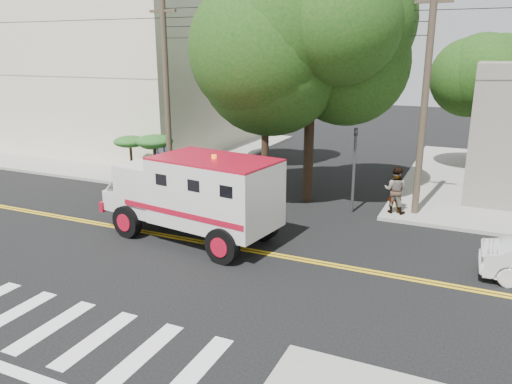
% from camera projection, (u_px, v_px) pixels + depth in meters
% --- Properties ---
extents(ground, '(100.00, 100.00, 0.00)m').
position_uv_depth(ground, '(209.00, 243.00, 17.85)').
color(ground, black).
rests_on(ground, ground).
extents(sidewalk_nw, '(17.00, 17.00, 0.15)m').
position_uv_depth(sidewalk_nw, '(136.00, 147.00, 35.02)').
color(sidewalk_nw, gray).
rests_on(sidewalk_nw, ground).
extents(building_left, '(16.00, 14.00, 10.00)m').
position_uv_depth(building_left, '(122.00, 72.00, 35.73)').
color(building_left, beige).
rests_on(building_left, sidewalk_nw).
extents(utility_pole_left, '(0.28, 0.28, 9.00)m').
position_uv_depth(utility_pole_left, '(167.00, 96.00, 24.10)').
color(utility_pole_left, '#382D23').
rests_on(utility_pole_left, ground).
extents(utility_pole_right, '(0.28, 0.28, 9.00)m').
position_uv_depth(utility_pole_right, '(424.00, 107.00, 19.54)').
color(utility_pole_right, '#382D23').
rests_on(utility_pole_right, ground).
extents(tree_main, '(6.08, 5.70, 9.85)m').
position_uv_depth(tree_main, '(320.00, 36.00, 20.54)').
color(tree_main, black).
rests_on(tree_main, ground).
extents(tree_left, '(4.48, 4.20, 7.70)m').
position_uv_depth(tree_left, '(269.00, 67.00, 27.66)').
color(tree_left, black).
rests_on(tree_left, ground).
extents(tree_right, '(4.80, 4.50, 8.20)m').
position_uv_depth(tree_right, '(498.00, 61.00, 26.47)').
color(tree_right, black).
rests_on(tree_right, ground).
extents(traffic_signal, '(0.15, 0.18, 3.60)m').
position_uv_depth(traffic_signal, '(354.00, 161.00, 20.64)').
color(traffic_signal, '#3F3F42').
rests_on(traffic_signal, ground).
extents(accessibility_sign, '(0.45, 0.10, 2.02)m').
position_uv_depth(accessibility_sign, '(162.00, 158.00, 25.35)').
color(accessibility_sign, '#3F3F42').
rests_on(accessibility_sign, ground).
extents(palm_planter, '(3.52, 2.63, 2.36)m').
position_uv_depth(palm_planter, '(147.00, 149.00, 26.16)').
color(palm_planter, '#1E3314').
rests_on(palm_planter, sidewalk_nw).
extents(armored_truck, '(7.13, 3.59, 3.11)m').
position_uv_depth(armored_truck, '(195.00, 192.00, 17.80)').
color(armored_truck, beige).
rests_on(armored_truck, ground).
extents(pedestrian_a, '(0.72, 0.61, 1.68)m').
position_uv_depth(pedestrian_a, '(395.00, 193.00, 20.50)').
color(pedestrian_a, gray).
rests_on(pedestrian_a, sidewalk_ne).
extents(pedestrian_b, '(0.98, 0.79, 1.94)m').
position_uv_depth(pedestrian_b, '(395.00, 190.00, 20.50)').
color(pedestrian_b, gray).
rests_on(pedestrian_b, sidewalk_ne).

